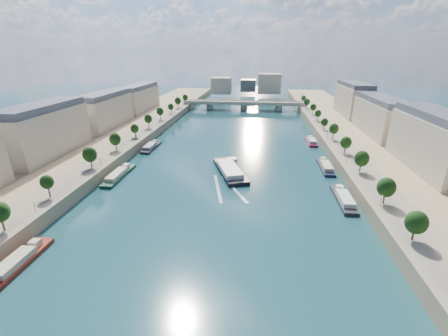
# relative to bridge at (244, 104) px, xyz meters

# --- Properties ---
(ground) EXTENTS (700.00, 700.00, 0.00)m
(ground) POSITION_rel_bridge_xyz_m (0.00, -136.80, -5.08)
(ground) COLOR #0C2D38
(ground) RESTS_ON ground
(quay_left) EXTENTS (44.00, 520.00, 5.00)m
(quay_left) POSITION_rel_bridge_xyz_m (-72.00, -136.80, -2.58)
(quay_left) COLOR #9E8460
(quay_left) RESTS_ON ground
(quay_right) EXTENTS (44.00, 520.00, 5.00)m
(quay_right) POSITION_rel_bridge_xyz_m (72.00, -136.80, -2.58)
(quay_right) COLOR #9E8460
(quay_right) RESTS_ON ground
(pave_left) EXTENTS (14.00, 520.00, 0.10)m
(pave_left) POSITION_rel_bridge_xyz_m (-57.00, -136.80, -0.03)
(pave_left) COLOR gray
(pave_left) RESTS_ON quay_left
(pave_right) EXTENTS (14.00, 520.00, 0.10)m
(pave_right) POSITION_rel_bridge_xyz_m (57.00, -136.80, -0.03)
(pave_right) COLOR gray
(pave_right) RESTS_ON quay_right
(trees_left) EXTENTS (4.80, 268.80, 8.26)m
(trees_left) POSITION_rel_bridge_xyz_m (-55.00, -134.80, 5.39)
(trees_left) COLOR #382B1E
(trees_left) RESTS_ON ground
(trees_right) EXTENTS (4.80, 268.80, 8.26)m
(trees_right) POSITION_rel_bridge_xyz_m (55.00, -126.80, 5.39)
(trees_right) COLOR #382B1E
(trees_right) RESTS_ON ground
(lamps_left) EXTENTS (0.36, 200.36, 4.28)m
(lamps_left) POSITION_rel_bridge_xyz_m (-52.50, -146.80, 2.70)
(lamps_left) COLOR black
(lamps_left) RESTS_ON ground
(lamps_right) EXTENTS (0.36, 200.36, 4.28)m
(lamps_right) POSITION_rel_bridge_xyz_m (52.50, -131.80, 2.70)
(lamps_right) COLOR black
(lamps_right) RESTS_ON ground
(buildings_left) EXTENTS (16.00, 226.00, 23.20)m
(buildings_left) POSITION_rel_bridge_xyz_m (-85.00, -124.80, 11.37)
(buildings_left) COLOR #BFAB93
(buildings_left) RESTS_ON ground
(buildings_right) EXTENTS (16.00, 226.00, 23.20)m
(buildings_right) POSITION_rel_bridge_xyz_m (85.00, -124.80, 11.37)
(buildings_right) COLOR #BFAB93
(buildings_right) RESTS_ON ground
(skyline) EXTENTS (79.00, 42.00, 22.00)m
(skyline) POSITION_rel_bridge_xyz_m (3.19, 82.72, 9.57)
(skyline) COLOR #BFAB93
(skyline) RESTS_ON ground
(bridge) EXTENTS (112.00, 12.00, 8.15)m
(bridge) POSITION_rel_bridge_xyz_m (0.00, 0.00, 0.00)
(bridge) COLOR #C1B79E
(bridge) RESTS_ON ground
(tour_barge) EXTENTS (19.12, 32.60, 4.26)m
(tour_barge) POSITION_rel_bridge_xyz_m (1.81, -155.87, -3.83)
(tour_barge) COLOR black
(tour_barge) RESTS_ON ground
(wake) EXTENTS (16.29, 25.61, 0.04)m
(wake) POSITION_rel_bridge_xyz_m (1.81, -172.37, -5.06)
(wake) COLOR silver
(wake) RESTS_ON ground
(moored_barges_left) EXTENTS (5.00, 159.11, 3.60)m
(moored_barges_left) POSITION_rel_bridge_xyz_m (-45.50, -194.23, -4.24)
(moored_barges_left) COLOR #181A35
(moored_barges_left) RESTS_ON ground
(moored_barges_right) EXTENTS (5.00, 168.95, 3.60)m
(moored_barges_right) POSITION_rel_bridge_xyz_m (45.50, -176.17, -4.24)
(moored_barges_right) COLOR black
(moored_barges_right) RESTS_ON ground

